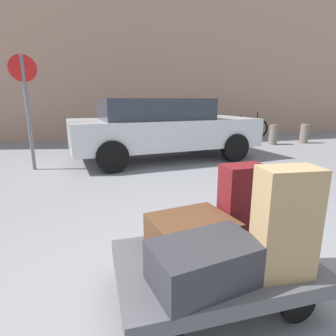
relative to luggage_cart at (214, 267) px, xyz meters
The scene contains 13 objects.
ground_plane 0.27m from the luggage_cart, ahead, with size 60.00×60.00×0.00m, color gray.
luggage_cart is the anchor object (origin of this frame).
suitcase_charcoal_rear_left 0.32m from the luggage_cart, 127.38° to the right, with size 0.63×0.39×0.25m, color #2D2D33.
suitcase_tan_rear_right 0.58m from the luggage_cart, 38.35° to the right, with size 0.35×0.21×0.68m, color #9E7F56.
suitcase_brown_front_right 0.27m from the luggage_cart, 122.54° to the left, with size 0.56×0.47×0.23m, color #51331E.
suitcase_maroon_stacked_top 0.57m from the luggage_cart, 38.38° to the left, with size 0.33×0.21×0.57m, color maroon.
parked_car 4.92m from the luggage_cart, 80.16° to the left, with size 4.48×2.30×1.42m.
bicycle_leaning 8.80m from the luggage_cart, 58.25° to the left, with size 1.75×0.27×0.96m.
bollard_kerb_near 6.36m from the luggage_cart, 71.35° to the left, with size 0.26×0.26×0.62m, color #72665B.
bollard_kerb_mid 6.90m from the luggage_cart, 60.86° to the left, with size 0.26×0.26×0.62m, color #72665B.
bollard_kerb_far 7.69m from the luggage_cart, 51.56° to the left, with size 0.26×0.26×0.62m, color #72665B.
bollard_corner 8.47m from the luggage_cart, 45.32° to the left, with size 0.26×0.26×0.62m, color #72665B.
no_parking_sign 5.02m from the luggage_cart, 113.46° to the left, with size 0.50×0.10×2.22m.
Camera 1 is at (-0.74, -1.53, 1.39)m, focal length 29.47 mm.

